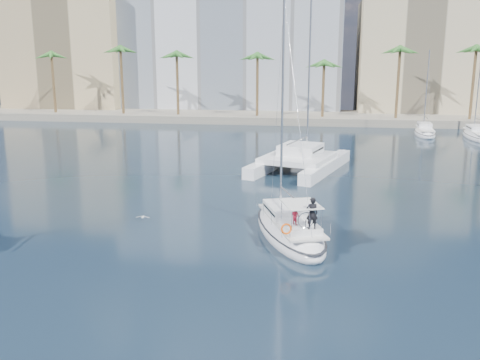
# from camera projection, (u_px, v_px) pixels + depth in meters

# --- Properties ---
(ground) EXTENTS (160.00, 160.00, 0.00)m
(ground) POSITION_uv_depth(u_px,v_px,m) (229.00, 242.00, 32.19)
(ground) COLOR black
(ground) RESTS_ON ground
(quay) EXTENTS (120.00, 14.00, 1.20)m
(quay) POSITION_uv_depth(u_px,v_px,m) (287.00, 117.00, 90.81)
(quay) COLOR gray
(quay) RESTS_ON ground
(building_modern) EXTENTS (42.00, 16.00, 28.00)m
(building_modern) POSITION_uv_depth(u_px,v_px,m) (229.00, 38.00, 100.95)
(building_modern) COLOR silver
(building_modern) RESTS_ON ground
(building_tan_left) EXTENTS (22.00, 14.00, 22.00)m
(building_tan_left) POSITION_uv_depth(u_px,v_px,m) (71.00, 54.00, 101.94)
(building_tan_left) COLOR tan
(building_tan_left) RESTS_ON ground
(building_beige) EXTENTS (20.00, 14.00, 20.00)m
(building_beige) POSITION_uv_depth(u_px,v_px,m) (416.00, 60.00, 94.26)
(building_beige) COLOR tan
(building_beige) RESTS_ON ground
(palm_left) EXTENTS (3.60, 3.60, 12.30)m
(palm_left) POSITION_uv_depth(u_px,v_px,m) (84.00, 59.00, 89.44)
(palm_left) COLOR brown
(palm_left) RESTS_ON ground
(palm_centre) EXTENTS (3.60, 3.60, 12.30)m
(palm_centre) POSITION_uv_depth(u_px,v_px,m) (287.00, 59.00, 84.73)
(palm_centre) COLOR brown
(palm_centre) RESTS_ON ground
(main_sloop) EXTENTS (6.43, 10.66, 15.09)m
(main_sloop) POSITION_uv_depth(u_px,v_px,m) (290.00, 229.00, 33.07)
(main_sloop) COLOR white
(main_sloop) RESTS_ON ground
(catamaran) EXTENTS (10.10, 14.35, 18.83)m
(catamaran) POSITION_uv_depth(u_px,v_px,m) (300.00, 158.00, 52.02)
(catamaran) COLOR white
(catamaran) RESTS_ON ground
(seagull) EXTENTS (0.94, 0.40, 0.17)m
(seagull) POSITION_uv_depth(u_px,v_px,m) (143.00, 217.00, 36.08)
(seagull) COLOR silver
(seagull) RESTS_ON ground
(moored_yacht_a) EXTENTS (3.37, 9.52, 11.90)m
(moored_yacht_a) POSITION_uv_depth(u_px,v_px,m) (425.00, 135.00, 74.69)
(moored_yacht_a) COLOR white
(moored_yacht_a) RESTS_ON ground
(moored_yacht_b) EXTENTS (3.32, 10.83, 13.72)m
(moored_yacht_b) POSITION_uv_depth(u_px,v_px,m) (477.00, 138.00, 71.86)
(moored_yacht_b) COLOR white
(moored_yacht_b) RESTS_ON ground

